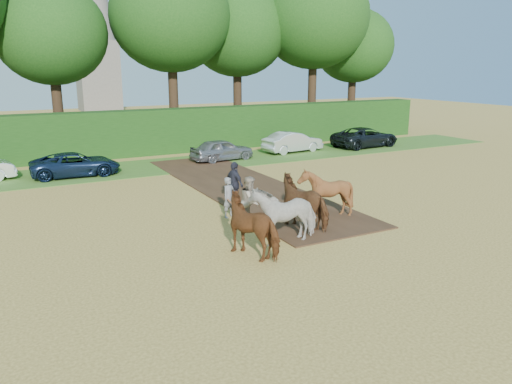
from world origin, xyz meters
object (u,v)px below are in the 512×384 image
spectator_near (250,201)px  church (92,2)px  spectator_far (235,184)px  parked_cars (222,149)px  plough_team (293,207)px

spectator_near → church: church is taller
spectator_near → spectator_far: 2.78m
parked_cars → spectator_far: bearing=-111.2°
spectator_near → spectator_far: (0.65, 2.71, 0.02)m
spectator_far → church: 52.64m
spectator_far → plough_team: 4.18m
spectator_near → plough_team: (0.97, -1.46, 0.02)m
spectator_near → plough_team: plough_team is taller
church → spectator_far: bearing=-94.8°
church → parked_cars: bearing=-90.6°
spectator_near → plough_team: 1.76m
church → spectator_near: bearing=-95.3°
plough_team → spectator_far: bearing=94.5°
spectator_near → church: bearing=35.5°
plough_team → parked_cars: plough_team is taller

